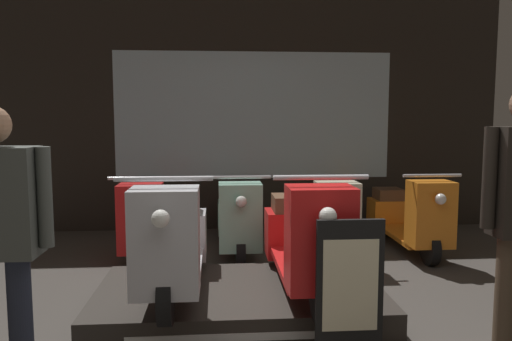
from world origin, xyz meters
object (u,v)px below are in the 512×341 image
at_px(scooter_display_left, 174,241).
at_px(price_sign_board, 349,295).
at_px(scooter_backrow_0, 150,221).
at_px(scooter_backrow_3, 408,217).
at_px(scooter_backrow_2, 324,218).
at_px(scooter_display_right, 304,239).
at_px(scooter_backrow_1, 238,219).

xyz_separation_m(scooter_display_left, price_sign_board, (1.12, -0.89, -0.13)).
bearing_deg(price_sign_board, scooter_display_left, 141.53).
height_order(scooter_backrow_0, scooter_backrow_3, same).
distance_m(scooter_backrow_0, scooter_backrow_2, 1.97).
distance_m(scooter_display_right, scooter_backrow_2, 1.90).
distance_m(scooter_backrow_0, price_sign_board, 3.10).
bearing_deg(scooter_backrow_2, scooter_display_left, -130.43).
distance_m(scooter_display_left, scooter_display_right, 0.99).
xyz_separation_m(scooter_display_right, scooter_backrow_3, (1.53, 1.80, -0.21)).
distance_m(scooter_backrow_1, price_sign_board, 2.75).
height_order(scooter_backrow_1, price_sign_board, scooter_backrow_1).
relative_size(scooter_backrow_2, price_sign_board, 1.90).
bearing_deg(scooter_backrow_1, scooter_backrow_0, 180.00).
relative_size(scooter_display_right, scooter_backrow_2, 1.00).
bearing_deg(scooter_backrow_2, scooter_display_right, -106.90).
height_order(scooter_display_right, scooter_backrow_3, scooter_display_right).
distance_m(scooter_backrow_1, scooter_backrow_3, 1.97).
distance_m(scooter_display_right, scooter_backrow_0, 2.31).
distance_m(scooter_display_left, scooter_backrow_1, 1.90).
height_order(scooter_display_right, scooter_backrow_1, scooter_display_right).
bearing_deg(scooter_backrow_1, scooter_display_right, -76.45).
height_order(scooter_backrow_0, price_sign_board, scooter_backrow_0).
distance_m(scooter_backrow_0, scooter_backrow_3, 2.95).
bearing_deg(scooter_display_right, scooter_backrow_0, 128.16).
height_order(scooter_display_left, scooter_backrow_3, scooter_display_left).
distance_m(scooter_backrow_1, scooter_backrow_2, 0.98).
bearing_deg(scooter_display_left, scooter_backrow_3, 35.60).
bearing_deg(scooter_backrow_0, price_sign_board, -60.15).
relative_size(scooter_backrow_1, scooter_backrow_3, 1.00).
bearing_deg(price_sign_board, scooter_backrow_3, 62.42).
relative_size(scooter_display_right, scooter_backrow_0, 1.00).
bearing_deg(scooter_backrow_3, scooter_backrow_1, 180.00).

